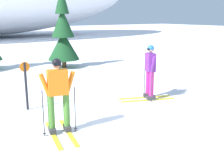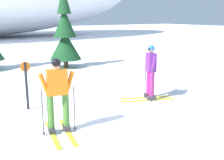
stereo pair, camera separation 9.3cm
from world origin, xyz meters
name	(u,v)px [view 2 (the right image)]	position (x,y,z in m)	size (l,w,h in m)	color
ground_plane	(127,119)	(0.00, 0.00, 0.00)	(120.00, 120.00, 0.00)	white
skier_orange_jacket	(58,94)	(-1.84, 0.20, 0.93)	(0.82, 1.63, 1.75)	gold
skier_purple_jacket	(150,72)	(1.66, 1.02, 0.91)	(1.80, 1.03, 1.76)	gold
pine_tree_far_right	(65,34)	(1.72, 7.73, 1.75)	(1.62, 1.62, 4.19)	#47301E
trail_marker_post	(26,83)	(-1.95, 2.23, 0.80)	(0.28, 0.07, 1.40)	black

